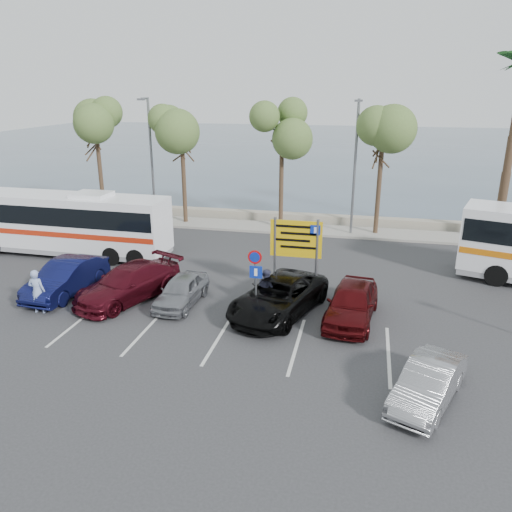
% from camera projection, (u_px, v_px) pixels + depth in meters
% --- Properties ---
extents(ground, '(120.00, 120.00, 0.00)m').
position_uv_depth(ground, '(257.00, 328.00, 19.16)').
color(ground, '#303033').
rests_on(ground, ground).
extents(kerb_strip, '(44.00, 2.40, 0.15)m').
position_uv_depth(kerb_strip, '(303.00, 229.00, 32.07)').
color(kerb_strip, '#9B978D').
rests_on(kerb_strip, ground).
extents(seawall, '(48.00, 0.80, 0.60)m').
position_uv_depth(seawall, '(307.00, 218.00, 33.85)').
color(seawall, gray).
rests_on(seawall, ground).
extents(sea, '(140.00, 140.00, 0.00)m').
position_uv_depth(sea, '(343.00, 148.00, 74.59)').
color(sea, '#3B4E5E').
rests_on(sea, ground).
extents(tree_far_left, '(3.20, 3.20, 7.60)m').
position_uv_depth(tree_far_left, '(96.00, 126.00, 32.92)').
color(tree_far_left, '#382619').
rests_on(tree_far_left, kerb_strip).
extents(tree_left, '(3.20, 3.20, 7.20)m').
position_uv_depth(tree_left, '(182.00, 133.00, 31.80)').
color(tree_left, '#382619').
rests_on(tree_left, kerb_strip).
extents(tree_mid, '(3.20, 3.20, 8.00)m').
position_uv_depth(tree_mid, '(282.00, 124.00, 30.25)').
color(tree_mid, '#382619').
rests_on(tree_mid, kerb_strip).
extents(tree_right, '(3.20, 3.20, 7.40)m').
position_uv_depth(tree_right, '(383.00, 134.00, 29.18)').
color(tree_right, '#382619').
rests_on(tree_right, kerb_strip).
extents(street_lamp_left, '(0.45, 1.15, 8.01)m').
position_uv_depth(street_lamp_left, '(151.00, 155.00, 32.22)').
color(street_lamp_left, slate).
rests_on(street_lamp_left, kerb_strip).
extents(street_lamp_right, '(0.45, 1.15, 8.01)m').
position_uv_depth(street_lamp_right, '(355.00, 161.00, 29.55)').
color(street_lamp_right, slate).
rests_on(street_lamp_right, kerb_strip).
extents(direction_sign, '(2.20, 0.12, 3.60)m').
position_uv_depth(direction_sign, '(296.00, 245.00, 21.13)').
color(direction_sign, slate).
rests_on(direction_sign, ground).
extents(sign_no_stop, '(0.60, 0.08, 2.35)m').
position_uv_depth(sign_no_stop, '(255.00, 268.00, 20.98)').
color(sign_no_stop, slate).
rests_on(sign_no_stop, ground).
extents(sign_parking, '(0.50, 0.07, 2.25)m').
position_uv_depth(sign_parking, '(256.00, 285.00, 19.46)').
color(sign_parking, slate).
rests_on(sign_parking, ground).
extents(lane_markings, '(12.02, 4.20, 0.01)m').
position_uv_depth(lane_markings, '(221.00, 337.00, 18.47)').
color(lane_markings, silver).
rests_on(lane_markings, ground).
extents(coach_bus_left, '(11.38, 2.67, 3.53)m').
position_uv_depth(coach_bus_left, '(67.00, 225.00, 27.10)').
color(coach_bus_left, white).
rests_on(coach_bus_left, ground).
extents(car_silver_a, '(1.63, 3.70, 1.24)m').
position_uv_depth(car_silver_a, '(181.00, 291.00, 21.09)').
color(car_silver_a, gray).
rests_on(car_silver_a, ground).
extents(car_blue, '(1.87, 4.66, 1.51)m').
position_uv_depth(car_blue, '(66.00, 278.00, 22.15)').
color(car_blue, '#0D1140').
rests_on(car_blue, ground).
extents(car_maroon, '(3.93, 5.55, 1.49)m').
position_uv_depth(car_maroon, '(129.00, 283.00, 21.54)').
color(car_maroon, '#4A0C16').
rests_on(car_maroon, ground).
extents(car_red, '(2.26, 4.60, 1.51)m').
position_uv_depth(car_red, '(352.00, 303.00, 19.59)').
color(car_red, '#45090C').
rests_on(car_red, ground).
extents(suv_black, '(3.95, 5.81, 1.48)m').
position_uv_depth(suv_black, '(279.00, 297.00, 20.19)').
color(suv_black, black).
rests_on(suv_black, ground).
extents(car_silver_b, '(2.66, 3.98, 1.24)m').
position_uv_depth(car_silver_b, '(428.00, 383.00, 14.52)').
color(car_silver_b, gray).
rests_on(car_silver_b, ground).
extents(pedestrian_near, '(0.72, 0.52, 1.86)m').
position_uv_depth(pedestrian_near, '(37.00, 291.00, 20.20)').
color(pedestrian_near, '#8EA1CF').
rests_on(pedestrian_near, ground).
extents(pedestrian_far, '(1.06, 1.06, 1.73)m').
position_uv_depth(pedestrian_far, '(266.00, 289.00, 20.64)').
color(pedestrian_far, '#363852').
rests_on(pedestrian_far, ground).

